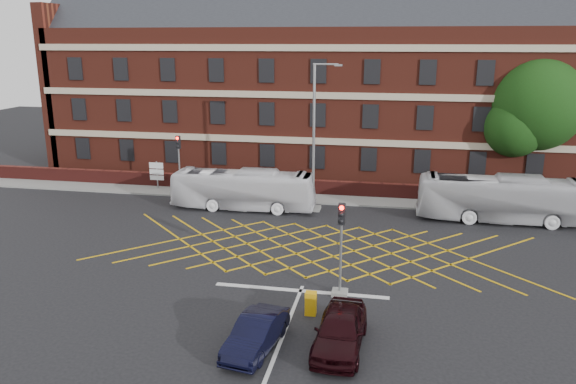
% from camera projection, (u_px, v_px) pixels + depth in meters
% --- Properties ---
extents(ground, '(120.00, 120.00, 0.00)m').
position_uv_depth(ground, '(312.00, 262.00, 28.89)').
color(ground, black).
rests_on(ground, ground).
extents(victorian_building, '(51.00, 12.17, 20.40)m').
position_uv_depth(victorian_building, '(354.00, 79.00, 47.64)').
color(victorian_building, maroon).
rests_on(victorian_building, ground).
extents(boundary_wall, '(56.00, 0.50, 1.10)m').
position_uv_depth(boundary_wall, '(338.00, 188.00, 41.07)').
color(boundary_wall, '#531A16').
rests_on(boundary_wall, ground).
extents(far_pavement, '(60.00, 3.00, 0.12)m').
position_uv_depth(far_pavement, '(337.00, 199.00, 40.25)').
color(far_pavement, slate).
rests_on(far_pavement, ground).
extents(box_junction_hatching, '(8.22, 8.22, 0.02)m').
position_uv_depth(box_junction_hatching, '(317.00, 248.00, 30.79)').
color(box_junction_hatching, '#CC990C').
rests_on(box_junction_hatching, ground).
extents(stop_line, '(8.00, 0.30, 0.02)m').
position_uv_depth(stop_line, '(301.00, 291.00, 25.57)').
color(stop_line, silver).
rests_on(stop_line, ground).
extents(centre_line, '(0.15, 14.00, 0.02)m').
position_uv_depth(centre_line, '(269.00, 370.00, 19.41)').
color(centre_line, silver).
rests_on(centre_line, ground).
extents(bus_left, '(9.67, 2.38, 2.69)m').
position_uv_depth(bus_left, '(243.00, 190.00, 37.68)').
color(bus_left, white).
rests_on(bus_left, ground).
extents(bus_right, '(10.50, 2.61, 2.92)m').
position_uv_depth(bus_right, '(503.00, 199.00, 35.04)').
color(bus_right, silver).
rests_on(bus_right, ground).
extents(car_navy, '(1.90, 3.98, 1.26)m').
position_uv_depth(car_navy, '(256.00, 333.00, 20.64)').
color(car_navy, black).
rests_on(car_navy, ground).
extents(car_maroon, '(1.94, 4.41, 1.48)m').
position_uv_depth(car_maroon, '(340.00, 330.00, 20.67)').
color(car_maroon, black).
rests_on(car_maroon, ground).
extents(deciduous_tree, '(7.26, 6.81, 9.95)m').
position_uv_depth(deciduous_tree, '(535.00, 111.00, 40.81)').
color(deciduous_tree, black).
rests_on(deciduous_tree, ground).
extents(traffic_light_near, '(0.70, 0.70, 4.27)m').
position_uv_depth(traffic_light_near, '(341.00, 258.00, 24.73)').
color(traffic_light_near, slate).
rests_on(traffic_light_near, ground).
extents(traffic_light_far, '(0.70, 0.70, 4.27)m').
position_uv_depth(traffic_light_far, '(180.00, 169.00, 41.72)').
color(traffic_light_far, slate).
rests_on(traffic_light_far, ground).
extents(street_lamp, '(2.25, 1.00, 9.65)m').
position_uv_depth(street_lamp, '(314.00, 161.00, 36.90)').
color(street_lamp, slate).
rests_on(street_lamp, ground).
extents(direction_signs, '(1.10, 0.16, 2.20)m').
position_uv_depth(direction_signs, '(157.00, 172.00, 42.48)').
color(direction_signs, gray).
rests_on(direction_signs, ground).
extents(utility_cabinet, '(0.45, 0.39, 1.00)m').
position_uv_depth(utility_cabinet, '(311.00, 303.00, 23.27)').
color(utility_cabinet, '#E2A20D').
rests_on(utility_cabinet, ground).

